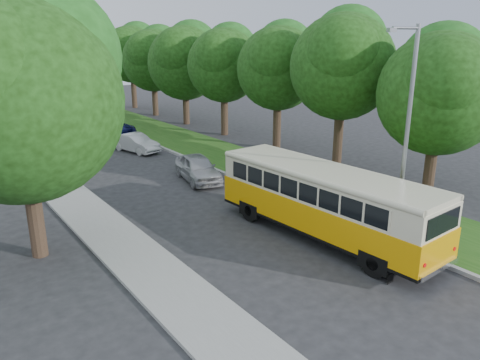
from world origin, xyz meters
TOP-DOWN VIEW (x-y plane):
  - ground at (0.00, 0.00)m, footprint 120.00×120.00m
  - curb at (3.60, 5.00)m, footprint 0.20×70.00m
  - grass_verge at (5.95, 5.00)m, footprint 4.50×70.00m
  - sidewalk at (-4.80, 5.00)m, footprint 2.20×70.00m
  - treeline at (3.15, 17.99)m, footprint 24.27×41.91m
  - lamppost_near at (4.21, -2.50)m, footprint 1.71×0.16m
  - lamppost_far at (-4.70, 16.00)m, footprint 1.71×0.16m
  - warning_sign at (-4.50, 11.98)m, footprint 0.56×0.10m
  - vintage_bus at (1.89, -0.85)m, footprint 3.07×9.71m
  - car_silver at (1.83, 8.57)m, footprint 2.46×4.39m
  - car_white at (1.78, 16.73)m, footprint 2.22×3.95m
  - car_blue at (2.20, 23.15)m, footprint 3.91×5.63m
  - car_grey at (2.54, 26.88)m, footprint 3.32×5.00m

SIDE VIEW (x-z plane):
  - ground at x=0.00m, z-range 0.00..0.00m
  - sidewalk at x=-4.80m, z-range 0.00..0.12m
  - grass_verge at x=5.95m, z-range 0.00..0.13m
  - curb at x=3.60m, z-range 0.00..0.15m
  - car_white at x=1.78m, z-range 0.00..1.23m
  - car_grey at x=2.54m, z-range 0.00..1.28m
  - car_silver at x=1.83m, z-range 0.00..1.41m
  - car_blue at x=2.20m, z-range 0.00..1.51m
  - vintage_bus at x=1.89m, z-range 0.00..2.84m
  - warning_sign at x=-4.50m, z-range 0.46..2.96m
  - lamppost_far at x=-4.70m, z-range 0.37..7.87m
  - lamppost_near at x=4.21m, z-range 0.37..8.37m
  - treeline at x=3.15m, z-range 1.20..10.66m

